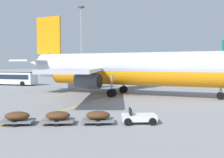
# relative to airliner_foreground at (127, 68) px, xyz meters

# --- Properties ---
(apron_paint_markings) EXTENTS (8.00, 97.42, 0.01)m
(apron_paint_markings) POSITION_rel_airliner_foreground_xyz_m (-1.22, 17.17, -3.95)
(apron_paint_markings) COLOR yellow
(apron_paint_markings) RESTS_ON ground
(airliner_foreground) EXTENTS (34.81, 34.54, 12.20)m
(airliner_foreground) POSITION_rel_airliner_foreground_xyz_m (0.00, 0.00, 0.00)
(airliner_foreground) COLOR silver
(airliner_foreground) RESTS_ON ground
(airliner_mid_left) EXTENTS (32.18, 29.86, 12.47)m
(airliner_mid_left) POSITION_rel_airliner_foreground_xyz_m (2.07, 61.59, 0.09)
(airliner_mid_left) COLOR white
(airliner_mid_left) RESTS_ON ground
(apron_shuttle_bus) EXTENTS (12.30, 4.63, 3.00)m
(apron_shuttle_bus) POSITION_rel_airliner_foreground_xyz_m (-29.82, 5.89, -2.20)
(apron_shuttle_bus) COLOR silver
(apron_shuttle_bus) RESTS_ON ground
(fuel_service_truck) EXTENTS (7.12, 2.97, 3.14)m
(fuel_service_truck) POSITION_rel_airliner_foreground_xyz_m (-25.22, 21.01, -2.30)
(fuel_service_truck) COLOR black
(fuel_service_truck) RESTS_ON ground
(baggage_train) EXTENTS (10.93, 6.73, 1.14)m
(baggage_train) POSITION_rel_airliner_foreground_xyz_m (3.17, -17.77, -3.42)
(baggage_train) COLOR silver
(baggage_train) RESTS_ON ground
(uld_cargo_container) EXTENTS (1.69, 1.66, 1.60)m
(uld_cargo_container) POSITION_rel_airliner_foreground_xyz_m (-11.89, 3.99, -3.15)
(uld_cargo_container) COLOR #B7BCC6
(uld_cargo_container) RESTS_ON ground
(apron_light_mast_near) EXTENTS (1.80, 1.80, 25.60)m
(apron_light_mast_near) POSITION_rel_airliner_foreground_xyz_m (-35.83, 44.31, 11.92)
(apron_light_mast_near) COLOR slate
(apron_light_mast_near) RESTS_ON ground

